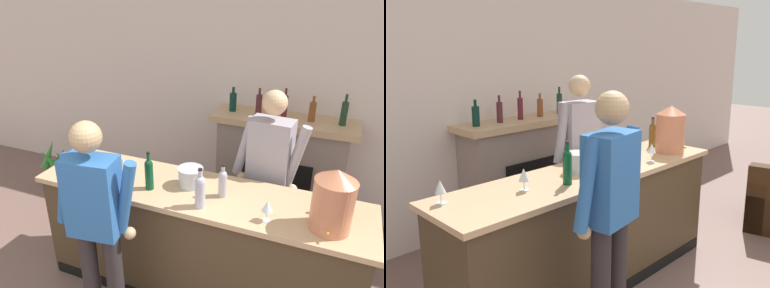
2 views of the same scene
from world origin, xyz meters
TOP-DOWN VIEW (x-y plane):
  - wall_back_panel at (0.00, 3.71)m, footprint 12.00×0.07m
  - bar_counter at (-0.11, 2.01)m, footprint 2.71×0.68m
  - fireplace_stone at (0.31, 3.45)m, footprint 1.52×0.52m
  - potted_plant_corner at (-2.55, 3.02)m, footprint 0.37×0.36m
  - person_customer at (-0.60, 1.36)m, footprint 0.65×0.34m
  - person_bartender at (0.35, 2.56)m, footprint 0.66×0.33m
  - copper_dispenser at (0.91, 1.90)m, footprint 0.28×0.31m
  - ice_bucket_steel at (-0.18, 2.06)m, footprint 0.21×0.21m
  - wine_bottle_rose_blush at (-0.47, 1.89)m, footprint 0.07×0.07m
  - wine_bottle_port_short at (0.01, 1.80)m, footprint 0.08×0.08m
  - wine_bottle_merlot_tall at (0.97, 2.14)m, footprint 0.07×0.07m
  - wine_bottle_burgundy_dark at (0.11, 2.01)m, footprint 0.07×0.07m
  - wine_glass_near_bucket at (-1.32, 2.18)m, footprint 0.07×0.07m
  - wine_glass_front_left at (-0.78, 2.00)m, footprint 0.07×0.07m
  - wine_glass_mid_counter at (0.50, 1.82)m, footprint 0.08×0.08m

SIDE VIEW (x-z plane):
  - potted_plant_corner at x=-2.55m, z-range -0.06..0.55m
  - bar_counter at x=-0.11m, z-range 0.00..1.03m
  - fireplace_stone at x=0.31m, z-range -0.15..1.40m
  - person_bartender at x=0.35m, z-range 0.10..1.85m
  - person_customer at x=-0.60m, z-range 0.10..1.86m
  - ice_bucket_steel at x=-0.18m, z-range 1.02..1.18m
  - wine_glass_near_bucket at x=-1.32m, z-range 1.05..1.21m
  - wine_glass_front_left at x=-0.78m, z-range 1.05..1.22m
  - wine_glass_mid_counter at x=0.50m, z-range 1.06..1.22m
  - wine_bottle_burgundy_dark at x=0.11m, z-range 1.01..1.28m
  - wine_bottle_merlot_tall at x=0.97m, z-range 1.01..1.31m
  - wine_bottle_port_short at x=0.01m, z-range 1.01..1.32m
  - wine_bottle_rose_blush at x=-0.47m, z-range 1.00..1.33m
  - copper_dispenser at x=0.91m, z-range 1.02..1.47m
  - wall_back_panel at x=0.00m, z-range 0.00..2.75m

